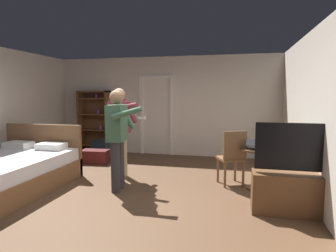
{
  "coord_description": "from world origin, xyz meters",
  "views": [
    {
      "loc": [
        1.84,
        -4.05,
        1.62
      ],
      "look_at": [
        0.75,
        0.56,
        1.09
      ],
      "focal_mm": 30.42,
      "sensor_mm": 36.0,
      "label": 1
    }
  ],
  "objects_px": {
    "tv_flatscreen": "(296,188)",
    "suitcase_dark": "(102,149)",
    "suitcase_small": "(95,156)",
    "side_table": "(258,162)",
    "laptop": "(257,146)",
    "bookshelf": "(95,119)",
    "bottle_on_table": "(268,144)",
    "bed": "(9,171)",
    "person_striped_shirt": "(120,126)",
    "person_blue_shirt": "(118,133)",
    "wooden_chair": "(232,155)"
  },
  "relations": [
    {
      "from": "tv_flatscreen",
      "to": "suitcase_dark",
      "type": "bearing_deg",
      "value": 147.16
    },
    {
      "from": "tv_flatscreen",
      "to": "suitcase_small",
      "type": "xyz_separation_m",
      "value": [
        -4.03,
        2.03,
        -0.21
      ]
    },
    {
      "from": "side_table",
      "to": "laptop",
      "type": "xyz_separation_m",
      "value": [
        -0.03,
        -0.04,
        0.29
      ]
    },
    {
      "from": "bookshelf",
      "to": "bottle_on_table",
      "type": "xyz_separation_m",
      "value": [
        4.34,
        -2.33,
        -0.12
      ]
    },
    {
      "from": "bottle_on_table",
      "to": "suitcase_small",
      "type": "height_order",
      "value": "bottle_on_table"
    },
    {
      "from": "suitcase_small",
      "to": "bookshelf",
      "type": "bearing_deg",
      "value": 112.19
    },
    {
      "from": "bed",
      "to": "suitcase_dark",
      "type": "bearing_deg",
      "value": 80.79
    },
    {
      "from": "bed",
      "to": "tv_flatscreen",
      "type": "relative_size",
      "value": 1.68
    },
    {
      "from": "person_striped_shirt",
      "to": "person_blue_shirt",
      "type": "bearing_deg",
      "value": -70.61
    },
    {
      "from": "person_blue_shirt",
      "to": "suitcase_dark",
      "type": "height_order",
      "value": "person_blue_shirt"
    },
    {
      "from": "bottle_on_table",
      "to": "wooden_chair",
      "type": "distance_m",
      "value": 0.65
    },
    {
      "from": "bed",
      "to": "wooden_chair",
      "type": "distance_m",
      "value": 3.89
    },
    {
      "from": "bed",
      "to": "wooden_chair",
      "type": "relative_size",
      "value": 2.11
    },
    {
      "from": "bottle_on_table",
      "to": "suitcase_small",
      "type": "xyz_separation_m",
      "value": [
        -3.75,
        1.16,
        -0.65
      ]
    },
    {
      "from": "laptop",
      "to": "bottle_on_table",
      "type": "height_order",
      "value": "bottle_on_table"
    },
    {
      "from": "person_blue_shirt",
      "to": "person_striped_shirt",
      "type": "bearing_deg",
      "value": 109.39
    },
    {
      "from": "laptop",
      "to": "person_striped_shirt",
      "type": "xyz_separation_m",
      "value": [
        -2.49,
        0.11,
        0.26
      ]
    },
    {
      "from": "bed",
      "to": "laptop",
      "type": "distance_m",
      "value": 4.26
    },
    {
      "from": "side_table",
      "to": "suitcase_small",
      "type": "relative_size",
      "value": 1.1
    },
    {
      "from": "laptop",
      "to": "bottle_on_table",
      "type": "relative_size",
      "value": 1.39
    },
    {
      "from": "bottle_on_table",
      "to": "tv_flatscreen",
      "type": "bearing_deg",
      "value": -71.77
    },
    {
      "from": "side_table",
      "to": "suitcase_small",
      "type": "bearing_deg",
      "value": 163.26
    },
    {
      "from": "laptop",
      "to": "side_table",
      "type": "bearing_deg",
      "value": 50.9
    },
    {
      "from": "suitcase_small",
      "to": "person_blue_shirt",
      "type": "bearing_deg",
      "value": -56.64
    },
    {
      "from": "tv_flatscreen",
      "to": "laptop",
      "type": "distance_m",
      "value": 1.08
    },
    {
      "from": "tv_flatscreen",
      "to": "person_striped_shirt",
      "type": "distance_m",
      "value": 3.19
    },
    {
      "from": "person_blue_shirt",
      "to": "tv_flatscreen",
      "type": "bearing_deg",
      "value": -7.47
    },
    {
      "from": "laptop",
      "to": "wooden_chair",
      "type": "bearing_deg",
      "value": 160.27
    },
    {
      "from": "bottle_on_table",
      "to": "person_blue_shirt",
      "type": "xyz_separation_m",
      "value": [
        -2.43,
        -0.51,
        0.16
      ]
    },
    {
      "from": "bed",
      "to": "side_table",
      "type": "bearing_deg",
      "value": 12.45
    },
    {
      "from": "bookshelf",
      "to": "tv_flatscreen",
      "type": "xyz_separation_m",
      "value": [
        4.62,
        -3.2,
        -0.56
      ]
    },
    {
      "from": "bottle_on_table",
      "to": "person_blue_shirt",
      "type": "height_order",
      "value": "person_blue_shirt"
    },
    {
      "from": "bookshelf",
      "to": "person_blue_shirt",
      "type": "distance_m",
      "value": 3.42
    },
    {
      "from": "bookshelf",
      "to": "person_striped_shirt",
      "type": "distance_m",
      "value": 2.75
    },
    {
      "from": "wooden_chair",
      "to": "person_striped_shirt",
      "type": "bearing_deg",
      "value": -179.25
    },
    {
      "from": "bed",
      "to": "bookshelf",
      "type": "bearing_deg",
      "value": 90.38
    },
    {
      "from": "bookshelf",
      "to": "person_striped_shirt",
      "type": "xyz_separation_m",
      "value": [
        1.67,
        -2.18,
        0.09
      ]
    },
    {
      "from": "person_striped_shirt",
      "to": "suitcase_small",
      "type": "relative_size",
      "value": 2.72
    },
    {
      "from": "laptop",
      "to": "bottle_on_table",
      "type": "bearing_deg",
      "value": -11.98
    },
    {
      "from": "bookshelf",
      "to": "suitcase_small",
      "type": "xyz_separation_m",
      "value": [
        0.59,
        -1.17,
        -0.77
      ]
    },
    {
      "from": "laptop",
      "to": "suitcase_small",
      "type": "relative_size",
      "value": 0.56
    },
    {
      "from": "laptop",
      "to": "wooden_chair",
      "type": "xyz_separation_m",
      "value": [
        -0.39,
        0.14,
        -0.21
      ]
    },
    {
      "from": "suitcase_dark",
      "to": "suitcase_small",
      "type": "bearing_deg",
      "value": -68.68
    },
    {
      "from": "bookshelf",
      "to": "suitcase_dark",
      "type": "bearing_deg",
      "value": -48.1
    },
    {
      "from": "person_blue_shirt",
      "to": "suitcase_small",
      "type": "xyz_separation_m",
      "value": [
        -1.31,
        1.67,
        -0.82
      ]
    },
    {
      "from": "wooden_chair",
      "to": "person_striped_shirt",
      "type": "distance_m",
      "value": 2.15
    },
    {
      "from": "tv_flatscreen",
      "to": "laptop",
      "type": "xyz_separation_m",
      "value": [
        -0.46,
        0.9,
        0.39
      ]
    },
    {
      "from": "laptop",
      "to": "suitcase_dark",
      "type": "xyz_separation_m",
      "value": [
        -3.71,
        1.79,
        -0.54
      ]
    },
    {
      "from": "wooden_chair",
      "to": "person_blue_shirt",
      "type": "distance_m",
      "value": 2.04
    },
    {
      "from": "suitcase_dark",
      "to": "laptop",
      "type": "bearing_deg",
      "value": -16.2
    }
  ]
}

